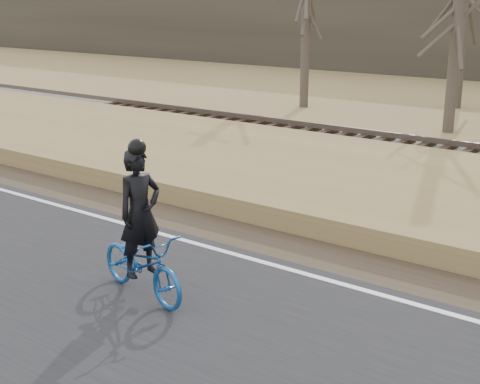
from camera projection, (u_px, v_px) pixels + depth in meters
The scene contains 3 objects.
cyclist at pixel (141, 247), 9.77m from camera, with size 2.02×1.04×2.38m.
bare_tree_far_left at pixel (306, 19), 26.42m from camera, with size 0.36×0.36×7.03m, color #4D4338.
bare_tree_near_left at pixel (457, 24), 21.33m from camera, with size 0.36×0.36×7.05m, color #4D4338.
Camera 1 is at (1.67, -8.40, 4.34)m, focal length 50.00 mm.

